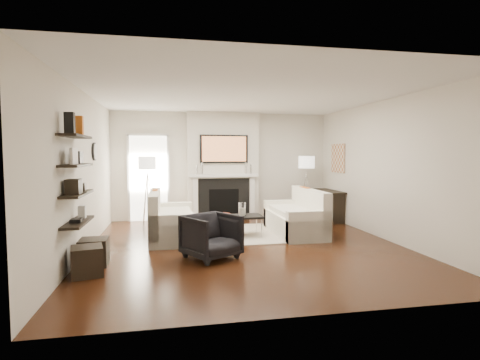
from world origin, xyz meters
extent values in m
plane|color=#34180B|center=(0.00, 0.00, 0.00)|extent=(6.00, 6.00, 0.00)
plane|color=white|center=(0.00, 0.00, 2.70)|extent=(6.00, 6.00, 0.00)
plane|color=silver|center=(0.00, 3.00, 1.35)|extent=(5.50, 0.00, 5.50)
plane|color=silver|center=(0.00, -3.00, 1.35)|extent=(5.50, 0.00, 5.50)
plane|color=silver|center=(-2.75, 0.00, 1.35)|extent=(0.00, 6.00, 6.00)
plane|color=silver|center=(2.75, 0.00, 1.35)|extent=(0.00, 6.00, 6.00)
cube|color=silver|center=(0.00, 2.88, 1.35)|extent=(1.80, 0.25, 2.70)
cube|color=black|center=(0.00, 2.74, 0.52)|extent=(1.30, 0.02, 1.04)
cube|color=black|center=(0.00, 2.73, 0.45)|extent=(0.75, 0.02, 0.65)
cube|color=white|center=(-0.72, 2.71, 0.55)|extent=(0.12, 0.08, 1.10)
cube|color=white|center=(0.72, 2.71, 0.55)|extent=(0.12, 0.08, 1.10)
cube|color=white|center=(0.00, 2.69, 1.12)|extent=(1.70, 0.18, 0.07)
cube|color=black|center=(0.00, 2.71, 1.78)|extent=(1.20, 0.06, 0.70)
cube|color=#BF723F|center=(0.00, 2.68, 1.78)|extent=(1.10, 0.00, 0.62)
cylinder|color=silver|center=(-0.55, 2.70, 1.30)|extent=(0.04, 0.04, 0.30)
cylinder|color=silver|center=(-0.68, 2.70, 1.27)|extent=(0.04, 0.04, 0.24)
cylinder|color=silver|center=(0.55, 2.70, 1.30)|extent=(0.04, 0.04, 0.30)
cylinder|color=silver|center=(0.68, 2.70, 1.27)|extent=(0.04, 0.04, 0.24)
cube|color=white|center=(-1.85, 2.98, 1.05)|extent=(0.90, 0.02, 2.10)
cube|color=white|center=(-2.33, 2.96, 1.05)|extent=(0.06, 0.06, 2.16)
cube|color=white|center=(-1.37, 2.96, 1.05)|extent=(0.06, 0.06, 2.16)
cube|color=white|center=(-1.85, 2.96, 2.13)|extent=(1.02, 0.06, 0.06)
cube|color=#C0B19D|center=(0.01, 0.99, 0.01)|extent=(2.60, 2.00, 0.01)
cube|color=white|center=(-1.30, 0.88, 0.21)|extent=(0.85, 1.80, 0.42)
cube|color=white|center=(-1.64, 0.88, 0.53)|extent=(0.18, 1.80, 0.80)
cube|color=white|center=(-1.30, 0.07, 0.30)|extent=(0.85, 0.18, 0.60)
cube|color=white|center=(-1.30, 1.69, 0.30)|extent=(0.85, 0.18, 0.60)
cube|color=white|center=(-1.25, 0.88, 0.47)|extent=(0.63, 1.44, 0.10)
cube|color=#BE5917|center=(-1.64, 1.18, 0.73)|extent=(0.10, 0.42, 0.42)
cube|color=black|center=(-1.64, 0.58, 0.72)|extent=(0.10, 0.40, 0.40)
cube|color=white|center=(1.19, 0.82, 0.21)|extent=(0.85, 1.80, 0.42)
cube|color=white|center=(1.53, 0.82, 0.53)|extent=(0.18, 1.80, 0.80)
cube|color=white|center=(1.19, 0.01, 0.30)|extent=(0.85, 0.18, 0.60)
cube|color=white|center=(1.19, 1.63, 0.30)|extent=(0.85, 0.18, 0.60)
cube|color=white|center=(1.14, 0.82, 0.47)|extent=(0.63, 1.44, 0.10)
cube|color=#BE5917|center=(1.53, 1.12, 0.73)|extent=(0.10, 0.42, 0.42)
cube|color=black|center=(1.53, 0.52, 0.72)|extent=(0.10, 0.40, 0.40)
cube|color=black|center=(-0.07, 0.79, 0.40)|extent=(1.10, 0.55, 0.04)
cylinder|color=silver|center=(-0.57, 0.57, 0.19)|extent=(0.02, 0.02, 0.38)
cylinder|color=silver|center=(0.43, 0.57, 0.19)|extent=(0.02, 0.02, 0.38)
cylinder|color=silver|center=(-0.57, 1.01, 0.19)|extent=(0.02, 0.02, 0.38)
cylinder|color=silver|center=(0.43, 1.01, 0.19)|extent=(0.02, 0.02, 0.38)
cylinder|color=white|center=(0.08, 0.79, 0.56)|extent=(0.14, 0.14, 0.25)
cylinder|color=white|center=(0.08, 0.79, 0.50)|extent=(0.11, 0.11, 0.16)
cylinder|color=#B83A1E|center=(-0.32, 0.79, 0.45)|extent=(0.32, 0.32, 0.05)
imported|color=black|center=(-0.71, -0.68, 0.39)|extent=(1.00, 0.99, 0.77)
cylinder|color=silver|center=(-1.85, 2.38, 0.60)|extent=(0.02, 0.02, 1.20)
cylinder|color=white|center=(-1.85, 2.38, 1.45)|extent=(0.40, 0.40, 0.30)
cylinder|color=silver|center=(-1.74, 2.38, 0.60)|extent=(0.25, 0.02, 1.23)
cylinder|color=silver|center=(-1.91, 2.48, 0.60)|extent=(0.14, 0.22, 1.23)
cylinder|color=silver|center=(-1.91, 2.29, 0.60)|extent=(0.14, 0.22, 1.23)
cylinder|color=silver|center=(2.05, 2.40, 0.60)|extent=(0.02, 0.02, 1.20)
cylinder|color=white|center=(2.05, 2.40, 1.45)|extent=(0.40, 0.40, 0.30)
cylinder|color=silver|center=(2.16, 2.40, 0.60)|extent=(0.25, 0.02, 1.23)
cylinder|color=silver|center=(2.00, 2.50, 0.60)|extent=(0.14, 0.22, 1.23)
cylinder|color=silver|center=(1.99, 2.31, 0.60)|extent=(0.14, 0.22, 1.23)
cube|color=black|center=(2.57, 2.16, 0.73)|extent=(0.35, 1.20, 0.04)
cube|color=black|center=(2.57, 1.61, 0.35)|extent=(0.30, 0.04, 0.71)
cube|color=black|center=(2.57, 2.71, 0.35)|extent=(0.30, 0.04, 0.71)
cube|color=tan|center=(2.73, 2.05, 1.55)|extent=(0.03, 0.70, 0.70)
cube|color=black|center=(-2.62, -1.00, 0.70)|extent=(0.25, 1.00, 0.03)
cube|color=black|center=(-2.62, -1.00, 1.10)|extent=(0.25, 1.00, 0.04)
cube|color=black|center=(-2.62, -1.00, 1.50)|extent=(0.25, 1.00, 0.04)
cube|color=black|center=(-2.62, -1.00, 1.90)|extent=(0.25, 1.00, 0.04)
cube|color=black|center=(-2.62, -1.29, 2.06)|extent=(0.12, 0.10, 0.28)
cube|color=#BE5917|center=(-2.62, -0.80, 2.06)|extent=(0.12, 0.10, 0.28)
cube|color=white|center=(-2.62, -1.12, 1.63)|extent=(0.04, 0.30, 0.22)
cube|color=black|center=(-2.62, -0.75, 1.61)|extent=(0.04, 0.22, 0.18)
cube|color=black|center=(-2.62, -1.18, 1.22)|extent=(0.18, 0.25, 0.20)
cube|color=black|center=(-2.62, -0.82, 1.18)|extent=(0.15, 0.12, 0.12)
cube|color=black|center=(-2.62, -1.09, 0.74)|extent=(0.14, 0.20, 0.05)
cube|color=white|center=(-2.62, -0.73, 0.81)|extent=(0.10, 0.10, 0.18)
cylinder|color=black|center=(-2.73, 0.90, 1.70)|extent=(0.04, 0.34, 0.34)
cylinder|color=white|center=(-2.71, 0.90, 1.70)|extent=(0.01, 0.29, 0.29)
cube|color=black|center=(-2.47, -0.75, 0.20)|extent=(0.41, 0.41, 0.40)
cube|color=black|center=(-2.47, -1.22, 0.20)|extent=(0.48, 0.48, 0.40)
camera|label=1|loc=(-1.36, -6.52, 1.66)|focal=28.00mm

